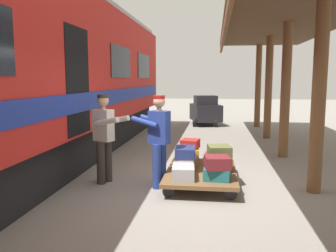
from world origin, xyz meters
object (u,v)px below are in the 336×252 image
train_car (3,75)px  suitcase_burgundy_valise (217,159)px  porter_in_overalls (158,138)px  suitcase_tan_vintage (186,163)px  suitcase_olive_duffel (219,151)px  suitcase_black_hardshell (217,163)px  baggage_tug (206,111)px  suitcase_maroon_trunk (217,162)px  porter_by_door (105,135)px  suitcase_teal_softside (217,173)px  suitcase_red_plastic (190,144)px  suitcase_gray_aluminum (183,172)px  suitcase_navy_fabric (185,152)px  suitcase_yellow_case (188,156)px  luggage_cart (201,172)px

train_car → suitcase_burgundy_valise: bearing=-169.2°
train_car → porter_in_overalls: train_car is taller
suitcase_tan_vintage → suitcase_olive_duffel: 0.68m
suitcase_black_hardshell → baggage_tug: 8.81m
suitcase_black_hardshell → suitcase_maroon_trunk: (0.00, 0.61, 0.17)m
train_car → porter_by_door: 2.27m
suitcase_teal_softside → suitcase_red_plastic: bearing=-64.9°
suitcase_gray_aluminum → porter_by_door: 1.70m
suitcase_teal_softside → suitcase_tan_vintage: bearing=-44.3°
suitcase_black_hardshell → suitcase_teal_softside: suitcase_black_hardshell is taller
suitcase_black_hardshell → suitcase_navy_fabric: suitcase_navy_fabric is taller
suitcase_black_hardshell → suitcase_teal_softside: (0.00, 0.57, -0.04)m
suitcase_gray_aluminum → suitcase_yellow_case: bearing=-90.0°
suitcase_gray_aluminum → suitcase_black_hardshell: 0.82m
suitcase_burgundy_valise → suitcase_teal_softside: suitcase_teal_softside is taller
suitcase_black_hardshell → suitcase_yellow_case: (0.59, -0.57, 0.01)m
suitcase_burgundy_valise → baggage_tug: size_ratio=0.33×
suitcase_red_plastic → baggage_tug: bearing=-90.7°
suitcase_yellow_case → suitcase_red_plastic: suitcase_red_plastic is taller
suitcase_black_hardshell → suitcase_yellow_case: suitcase_yellow_case is taller
suitcase_black_hardshell → suitcase_navy_fabric: 0.63m
suitcase_maroon_trunk → suitcase_teal_softside: bearing=-93.4°
suitcase_teal_softside → suitcase_olive_duffel: bearing=-94.1°
suitcase_burgundy_valise → baggage_tug: bearing=-86.8°
train_car → suitcase_tan_vintage: (-3.51, -0.21, -1.67)m
suitcase_gray_aluminum → baggage_tug: baggage_tug is taller
train_car → suitcase_teal_softside: size_ratio=39.49×
suitcase_red_plastic → suitcase_gray_aluminum: bearing=88.3°
suitcase_tan_vintage → baggage_tug: bearing=-90.9°
porter_in_overalls → suitcase_olive_duffel: bearing=-168.1°
suitcase_teal_softside → suitcase_olive_duffel: (-0.04, -0.54, 0.28)m
suitcase_tan_vintage → baggage_tug: 8.80m
suitcase_gray_aluminum → baggage_tug: bearing=-90.8°
suitcase_red_plastic → porter_in_overalls: (0.52, 0.88, 0.26)m
suitcase_olive_duffel → porter_in_overalls: porter_in_overalls is taller
suitcase_olive_duffel → suitcase_maroon_trunk: 0.58m
suitcase_olive_duffel → suitcase_black_hardshell: bearing=-39.6°
suitcase_navy_fabric → suitcase_olive_duffel: suitcase_olive_duffel is taller
suitcase_red_plastic → porter_in_overalls: 1.05m
suitcase_olive_duffel → baggage_tug: baggage_tug is taller
suitcase_burgundy_valise → luggage_cart: bearing=62.8°
luggage_cart → suitcase_gray_aluminum: (0.29, 0.57, 0.15)m
suitcase_burgundy_valise → suitcase_yellow_case: size_ratio=1.37×
porter_in_overalls → suitcase_yellow_case: bearing=-120.2°
suitcase_burgundy_valise → suitcase_maroon_trunk: (0.00, 1.18, 0.21)m
porter_in_overalls → suitcase_black_hardshell: bearing=-166.0°
suitcase_maroon_trunk → porter_by_door: porter_by_door is taller
suitcase_burgundy_valise → suitcase_tan_vintage: (0.59, 0.57, 0.03)m
luggage_cart → suitcase_gray_aluminum: bearing=62.8°
suitcase_yellow_case → porter_in_overalls: bearing=59.8°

